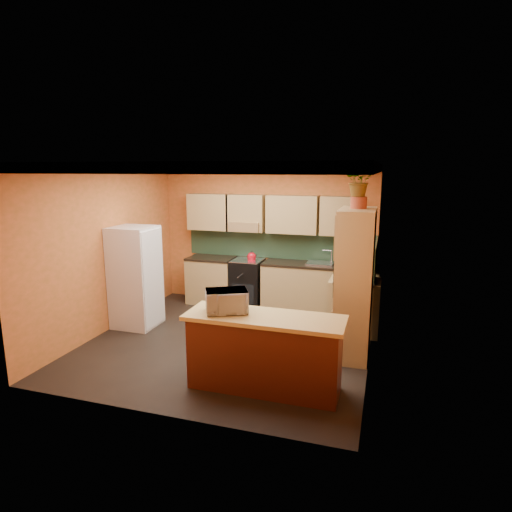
# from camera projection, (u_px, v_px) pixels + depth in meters

# --- Properties ---
(room_shell) EXTENTS (4.24, 4.24, 2.72)m
(room_shell) POSITION_uv_depth(u_px,v_px,m) (235.00, 205.00, 6.46)
(room_shell) COLOR black
(room_shell) RESTS_ON ground
(base_cabinets_back) EXTENTS (3.65, 0.60, 0.88)m
(base_cabinets_back) POSITION_uv_depth(u_px,v_px,m) (279.00, 286.00, 8.12)
(base_cabinets_back) COLOR tan
(base_cabinets_back) RESTS_ON ground
(countertop_back) EXTENTS (3.65, 0.62, 0.04)m
(countertop_back) POSITION_uv_depth(u_px,v_px,m) (279.00, 263.00, 8.03)
(countertop_back) COLOR black
(countertop_back) RESTS_ON base_cabinets_back
(stove) EXTENTS (0.58, 0.58, 0.91)m
(stove) POSITION_uv_depth(u_px,v_px,m) (248.00, 283.00, 8.30)
(stove) COLOR black
(stove) RESTS_ON ground
(kettle) EXTENTS (0.21, 0.21, 0.18)m
(kettle) POSITION_uv_depth(u_px,v_px,m) (252.00, 256.00, 8.11)
(kettle) COLOR red
(kettle) RESTS_ON stove
(sink) EXTENTS (0.48, 0.40, 0.03)m
(sink) POSITION_uv_depth(u_px,v_px,m) (320.00, 263.00, 7.80)
(sink) COLOR silver
(sink) RESTS_ON countertop_back
(base_cabinets_right) EXTENTS (0.60, 0.80, 0.88)m
(base_cabinets_right) POSITION_uv_depth(u_px,v_px,m) (354.00, 306.00, 6.95)
(base_cabinets_right) COLOR tan
(base_cabinets_right) RESTS_ON ground
(countertop_right) EXTENTS (0.62, 0.80, 0.04)m
(countertop_right) POSITION_uv_depth(u_px,v_px,m) (355.00, 279.00, 6.86)
(countertop_right) COLOR black
(countertop_right) RESTS_ON base_cabinets_right
(fridge) EXTENTS (0.68, 0.66, 1.70)m
(fridge) POSITION_uv_depth(u_px,v_px,m) (135.00, 277.00, 7.16)
(fridge) COLOR white
(fridge) RESTS_ON ground
(pantry) EXTENTS (0.48, 0.90, 2.10)m
(pantry) POSITION_uv_depth(u_px,v_px,m) (355.00, 284.00, 5.98)
(pantry) COLOR tan
(pantry) RESTS_ON ground
(fern_pot) EXTENTS (0.22, 0.22, 0.16)m
(fern_pot) POSITION_uv_depth(u_px,v_px,m) (359.00, 203.00, 5.80)
(fern_pot) COLOR #9C3D25
(fern_pot) RESTS_ON pantry
(fern) EXTENTS (0.50, 0.47, 0.44)m
(fern) POSITION_uv_depth(u_px,v_px,m) (360.00, 180.00, 5.74)
(fern) COLOR tan
(fern) RESTS_ON fern_pot
(breakfast_bar) EXTENTS (1.80, 0.55, 0.88)m
(breakfast_bar) POSITION_uv_depth(u_px,v_px,m) (264.00, 355.00, 5.14)
(breakfast_bar) COLOR #542213
(breakfast_bar) RESTS_ON ground
(bar_top) EXTENTS (1.90, 0.65, 0.05)m
(bar_top) POSITION_uv_depth(u_px,v_px,m) (265.00, 318.00, 5.04)
(bar_top) COLOR #DCBD6B
(bar_top) RESTS_ON breakfast_bar
(microwave) EXTENTS (0.59, 0.52, 0.27)m
(microwave) POSITION_uv_depth(u_px,v_px,m) (226.00, 301.00, 5.15)
(microwave) COLOR white
(microwave) RESTS_ON bar_top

